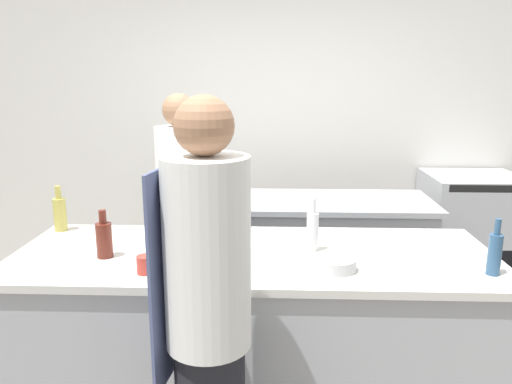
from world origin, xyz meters
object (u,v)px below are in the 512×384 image
object	(u,v)px
bowl_prep_small	(213,232)
stockpot	(199,185)
oven_range	(469,231)
bowl_mixing_large	(335,264)
chef_at_stove	(183,219)
bottle_olive_oil	(104,239)
bottle_cooking_oil	(312,230)
bottle_wine	(60,213)
chef_at_prep_near	(208,323)
bottle_vinegar	(495,253)
cup	(145,265)

from	to	relation	value
bowl_prep_small	stockpot	xyz separation A→B (m)	(-0.21, 0.85, 0.10)
oven_range	bowl_mixing_large	size ratio (longest dim) A/B	4.92
chef_at_stove	bottle_olive_oil	distance (m)	0.90
stockpot	bottle_cooking_oil	bearing A→B (deg)	-54.20
bottle_wine	stockpot	xyz separation A→B (m)	(0.73, 0.77, 0.02)
chef_at_prep_near	bottle_wine	bearing A→B (deg)	51.34
bowl_mixing_large	oven_range	bearing A→B (deg)	54.18
bottle_wine	bowl_prep_small	bearing A→B (deg)	-5.06
chef_at_prep_near	bottle_cooking_oil	xyz separation A→B (m)	(0.46, 0.81, 0.13)
oven_range	bottle_wine	size ratio (longest dim) A/B	3.60
chef_at_stove	bowl_mixing_large	distance (m)	1.35
chef_at_prep_near	bowl_prep_small	xyz separation A→B (m)	(-0.10, 1.02, 0.04)
bottle_olive_oil	bottle_wine	bearing A→B (deg)	133.63
chef_at_stove	bowl_prep_small	world-z (taller)	chef_at_stove
chef_at_prep_near	bowl_prep_small	bearing A→B (deg)	13.87
bottle_vinegar	bowl_prep_small	xyz separation A→B (m)	(-1.39, 0.52, -0.08)
bottle_vinegar	cup	size ratio (longest dim) A/B	3.17
cup	chef_at_stove	bearing A→B (deg)	90.78
bottle_wine	stockpot	distance (m)	1.06
chef_at_stove	bottle_cooking_oil	distance (m)	1.10
cup	oven_range	bearing A→B (deg)	41.21
chef_at_prep_near	bottle_vinegar	bearing A→B (deg)	-60.50
oven_range	stockpot	distance (m)	2.41
oven_range	cup	world-z (taller)	oven_range
bottle_cooking_oil	bowl_mixing_large	bearing A→B (deg)	-71.31
bottle_vinegar	bottle_wine	world-z (taller)	bottle_wine
bowl_prep_small	chef_at_stove	bearing A→B (deg)	118.54
bottle_vinegar	bottle_cooking_oil	size ratio (longest dim) A/B	0.95
bowl_mixing_large	bowl_prep_small	world-z (taller)	bowl_mixing_large
chef_at_prep_near	cup	xyz separation A→B (m)	(-0.36, 0.46, 0.06)
cup	stockpot	size ratio (longest dim) A/B	0.29
oven_range	cup	xyz separation A→B (m)	(-2.32, -2.03, 0.45)
chef_at_stove	bowl_prep_small	xyz separation A→B (m)	(0.27, -0.49, 0.07)
chef_at_stove	cup	size ratio (longest dim) A/B	19.85
oven_range	cup	size ratio (longest dim) A/B	11.55
bottle_olive_oil	bottle_cooking_oil	bearing A→B (deg)	7.37
bottle_olive_oil	cup	distance (m)	0.34
bottle_cooking_oil	bottle_olive_oil	bearing A→B (deg)	-172.63
oven_range	bottle_vinegar	world-z (taller)	bottle_vinegar
bottle_olive_oil	cup	size ratio (longest dim) A/B	2.92
cup	stockpot	distance (m)	1.42
chef_at_stove	bottle_cooking_oil	bearing A→B (deg)	35.80
chef_at_prep_near	bottle_vinegar	xyz separation A→B (m)	(1.29, 0.51, 0.12)
chef_at_prep_near	cup	world-z (taller)	chef_at_prep_near
bottle_wine	bowl_prep_small	distance (m)	0.95
chef_at_stove	bottle_olive_oil	bearing A→B (deg)	-30.05
chef_at_prep_near	bottle_olive_oil	size ratio (longest dim) A/B	6.98
bottle_vinegar	bowl_mixing_large	world-z (taller)	bottle_vinegar
chef_at_stove	bottle_wine	size ratio (longest dim) A/B	6.19
bottle_vinegar	bottle_cooking_oil	xyz separation A→B (m)	(-0.83, 0.30, 0.01)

